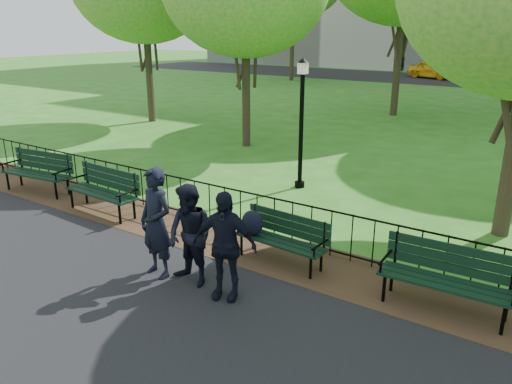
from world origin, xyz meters
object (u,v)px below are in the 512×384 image
Objects in this scene: person_left at (156,223)px; park_bench_left_b at (39,167)px; person_mid at (190,236)px; taxi at (433,70)px; park_bench_main at (268,228)px; park_bench_right_a at (448,271)px; person_right at (224,245)px; park_bench_left_a at (105,186)px; lamppost at (301,119)px.

park_bench_left_b is at bearing 171.60° from person_left.
person_mid is 0.42× the size of taxi.
park_bench_right_a is (3.05, 0.09, 0.00)m from park_bench_main.
park_bench_left_a is at bearing 143.41° from person_right.
lamppost is 5.62m from person_left.
lamppost is at bearing 29.61° from park_bench_left_b.
park_bench_right_a is (7.34, 0.10, -0.02)m from park_bench_left_a.
person_right reaches higher than park_bench_left_a.
park_bench_left_b reaches higher than park_bench_right_a.
park_bench_left_a is 0.98× the size of park_bench_left_b.
park_bench_left_a is at bearing -9.26° from park_bench_left_b.
park_bench_main is 1.03× the size of person_mid.
taxi is (-6.04, 35.63, -0.16)m from person_mid.
lamppost is 1.75× the size of person_left.
person_mid is (3.74, -1.41, 0.22)m from park_bench_left_a.
park_bench_left_b is 1.05× the size of park_bench_right_a.
park_bench_main is 0.86× the size of park_bench_left_b.
person_right is (4.44, -1.44, 0.24)m from park_bench_left_a.
park_bench_right_a is 35.45m from taxi.
person_left is at bearing 163.81° from person_right.
person_mid is (-3.60, -1.52, 0.23)m from park_bench_right_a.
person_right is 36.29m from taxi.
park_bench_left_b is 5.85m from person_left.
person_left is at bearing -124.73° from park_bench_main.
person_left reaches higher than person_right.
park_bench_right_a is at bearing 27.86° from person_left.
park_bench_right_a is 6.21m from lamppost.
park_bench_main is 4.29m from park_bench_left_a.
park_bench_main is 4.49m from lamppost.
person_left reaches higher than park_bench_left_a.
park_bench_left_a is 1.03× the size of park_bench_right_a.
taxi is (0.23, 34.14, 0.05)m from park_bench_left_b.
park_bench_left_a is 4.01m from person_mid.
person_mid is (6.28, -1.49, 0.21)m from park_bench_left_b.
park_bench_main is 0.90× the size of park_bench_right_a.
park_bench_main is at bearing -68.24° from lamppost.
lamppost reaches higher than park_bench_left_a.
park_bench_left_a is at bearing 166.63° from person_mid.
park_bench_left_a is 3.45m from person_left.
person_right is at bearing -15.68° from park_bench_left_a.
person_left reaches higher than person_mid.
park_bench_left_b is at bearing 149.14° from person_right.
park_bench_left_a is at bearing -123.61° from lamppost.
lamppost is 5.83m from person_right.
park_bench_main is at bearing 179.53° from park_bench_right_a.
person_left is (-4.25, -1.60, 0.33)m from park_bench_right_a.
person_left is 1.12× the size of person_mid.
park_bench_main is 1.00× the size of person_right.
lamppost is 1.96× the size of person_mid.
taxi is at bearing 81.99° from park_bench_left_b.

